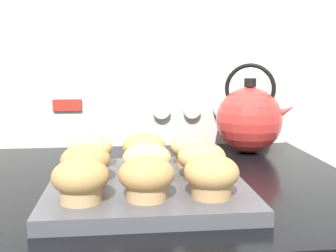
% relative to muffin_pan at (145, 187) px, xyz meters
% --- Properties ---
extents(wall_back, '(8.00, 0.05, 2.40)m').
position_rel_muffin_pan_xyz_m(wall_back, '(0.00, 0.46, 0.25)').
color(wall_back, silver).
rests_on(wall_back, ground_plane).
extents(control_panel, '(0.76, 0.07, 0.18)m').
position_rel_muffin_pan_xyz_m(control_panel, '(0.01, 0.40, 0.08)').
color(control_panel, silver).
rests_on(control_panel, stove_range).
extents(muffin_pan, '(0.31, 0.31, 0.02)m').
position_rel_muffin_pan_xyz_m(muffin_pan, '(0.00, 0.00, 0.00)').
color(muffin_pan, '#4C4C51').
rests_on(muffin_pan, stove_range).
extents(muffin_r0_c0, '(0.08, 0.08, 0.06)m').
position_rel_muffin_pan_xyz_m(muffin_r0_c0, '(-0.09, -0.09, 0.04)').
color(muffin_r0_c0, tan).
rests_on(muffin_r0_c0, muffin_pan).
extents(muffin_r0_c1, '(0.08, 0.08, 0.06)m').
position_rel_muffin_pan_xyz_m(muffin_r0_c1, '(-0.00, -0.09, 0.04)').
color(muffin_r0_c1, tan).
rests_on(muffin_r0_c1, muffin_pan).
extents(muffin_r0_c2, '(0.08, 0.08, 0.06)m').
position_rel_muffin_pan_xyz_m(muffin_r0_c2, '(0.09, -0.09, 0.04)').
color(muffin_r0_c2, tan).
rests_on(muffin_r0_c2, muffin_pan).
extents(muffin_r1_c0, '(0.08, 0.08, 0.06)m').
position_rel_muffin_pan_xyz_m(muffin_r1_c0, '(-0.09, 0.00, 0.04)').
color(muffin_r1_c0, '#A37A4C').
rests_on(muffin_r1_c0, muffin_pan).
extents(muffin_r1_c1, '(0.08, 0.08, 0.06)m').
position_rel_muffin_pan_xyz_m(muffin_r1_c1, '(0.00, 0.00, 0.04)').
color(muffin_r1_c1, tan).
rests_on(muffin_r1_c1, muffin_pan).
extents(muffin_r1_c2, '(0.08, 0.08, 0.06)m').
position_rel_muffin_pan_xyz_m(muffin_r1_c2, '(0.09, 0.00, 0.04)').
color(muffin_r1_c2, olive).
rests_on(muffin_r1_c2, muffin_pan).
extents(muffin_r2_c0, '(0.08, 0.08, 0.06)m').
position_rel_muffin_pan_xyz_m(muffin_r2_c0, '(-0.09, 0.09, 0.04)').
color(muffin_r2_c0, '#A37A4C').
rests_on(muffin_r2_c0, muffin_pan).
extents(muffin_r2_c1, '(0.08, 0.08, 0.06)m').
position_rel_muffin_pan_xyz_m(muffin_r2_c1, '(0.00, 0.09, 0.04)').
color(muffin_r2_c1, olive).
rests_on(muffin_r2_c1, muffin_pan).
extents(muffin_r2_c2, '(0.08, 0.08, 0.06)m').
position_rel_muffin_pan_xyz_m(muffin_r2_c2, '(0.09, 0.09, 0.04)').
color(muffin_r2_c2, tan).
rests_on(muffin_r2_c2, muffin_pan).
extents(tea_kettle, '(0.18, 0.15, 0.21)m').
position_rel_muffin_pan_xyz_m(tea_kettle, '(0.26, 0.28, 0.07)').
color(tea_kettle, red).
rests_on(tea_kettle, stove_range).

